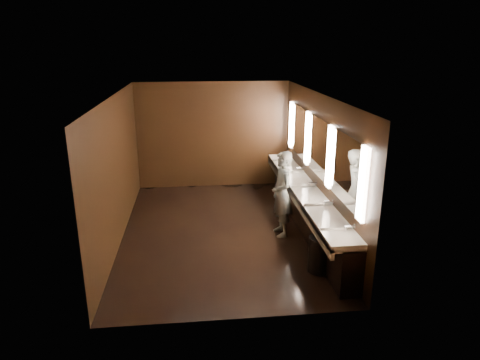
# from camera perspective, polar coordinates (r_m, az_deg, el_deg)

# --- Properties ---
(floor) EXTENTS (6.00, 6.00, 0.00)m
(floor) POSITION_cam_1_polar(r_m,az_deg,el_deg) (8.99, -2.54, -6.79)
(floor) COLOR black
(floor) RESTS_ON ground
(ceiling) EXTENTS (4.00, 6.00, 0.02)m
(ceiling) POSITION_cam_1_polar(r_m,az_deg,el_deg) (8.23, -2.81, 11.22)
(ceiling) COLOR #2D2D2B
(ceiling) RESTS_ON wall_back
(wall_back) EXTENTS (4.00, 0.02, 2.80)m
(wall_back) POSITION_cam_1_polar(r_m,az_deg,el_deg) (11.41, -3.63, 5.97)
(wall_back) COLOR black
(wall_back) RESTS_ON floor
(wall_front) EXTENTS (4.00, 0.02, 2.80)m
(wall_front) POSITION_cam_1_polar(r_m,az_deg,el_deg) (5.69, -0.75, -6.55)
(wall_front) COLOR black
(wall_front) RESTS_ON floor
(wall_left) EXTENTS (0.02, 6.00, 2.80)m
(wall_left) POSITION_cam_1_polar(r_m,az_deg,el_deg) (8.63, -16.05, 1.35)
(wall_left) COLOR black
(wall_left) RESTS_ON floor
(wall_right) EXTENTS (0.02, 6.00, 2.80)m
(wall_right) POSITION_cam_1_polar(r_m,az_deg,el_deg) (8.85, 10.38, 2.17)
(wall_right) COLOR black
(wall_right) RESTS_ON floor
(sink_counter) EXTENTS (0.55, 5.40, 1.01)m
(sink_counter) POSITION_cam_1_polar(r_m,az_deg,el_deg) (9.08, 8.80, -3.36)
(sink_counter) COLOR black
(sink_counter) RESTS_ON floor
(mirror_band) EXTENTS (0.06, 5.03, 1.15)m
(mirror_band) POSITION_cam_1_polar(r_m,az_deg,el_deg) (8.75, 10.38, 4.37)
(mirror_band) COLOR #FDE0C8
(mirror_band) RESTS_ON wall_right
(person) EXTENTS (0.48, 0.68, 1.74)m
(person) POSITION_cam_1_polar(r_m,az_deg,el_deg) (8.56, 5.61, -1.87)
(person) COLOR #8BB9CF
(person) RESTS_ON floor
(trash_bin) EXTENTS (0.52, 0.52, 0.62)m
(trash_bin) POSITION_cam_1_polar(r_m,az_deg,el_deg) (7.52, 10.59, -9.68)
(trash_bin) COLOR black
(trash_bin) RESTS_ON floor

